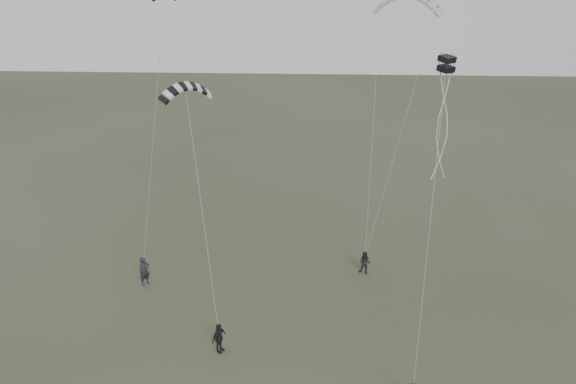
# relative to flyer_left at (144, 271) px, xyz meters

# --- Properties ---
(ground) EXTENTS (140.00, 140.00, 0.00)m
(ground) POSITION_rel_flyer_left_xyz_m (7.24, -6.09, -0.96)
(ground) COLOR #313825
(ground) RESTS_ON ground
(flyer_left) EXTENTS (0.81, 0.82, 1.92)m
(flyer_left) POSITION_rel_flyer_left_xyz_m (0.00, 0.00, 0.00)
(flyer_left) COLOR black
(flyer_left) RESTS_ON ground
(flyer_right) EXTENTS (0.94, 0.85, 1.58)m
(flyer_right) POSITION_rel_flyer_left_xyz_m (13.92, 1.91, -0.17)
(flyer_right) COLOR black
(flyer_right) RESTS_ON ground
(flyer_center) EXTENTS (0.88, 1.08, 1.72)m
(flyer_center) POSITION_rel_flyer_left_xyz_m (5.69, -6.17, -0.10)
(flyer_center) COLOR black
(flyer_center) RESTS_ON ground
(kite_striped) EXTENTS (2.91, 2.44, 1.30)m
(kite_striped) POSITION_rel_flyer_left_xyz_m (3.62, -0.59, 11.88)
(kite_striped) COLOR black
(kite_striped) RESTS_ON flyer_center
(kite_box) EXTENTS (0.91, 0.92, 0.77)m
(kite_box) POSITION_rel_flyer_left_xyz_m (16.41, -3.72, 13.76)
(kite_box) COLOR black
(kite_box) RESTS_ON flyer_far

